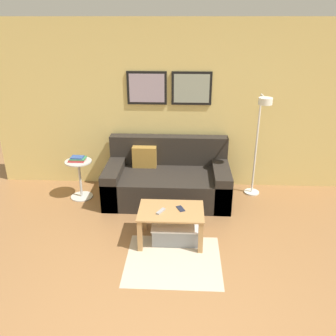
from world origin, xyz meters
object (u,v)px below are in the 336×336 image
at_px(couch, 167,180).
at_px(storage_bin, 175,232).
at_px(coffee_table, 171,217).
at_px(cell_phone, 181,209).
at_px(side_table, 80,176).
at_px(remote_control, 161,211).
at_px(book_stack, 77,159).
at_px(floor_lamp, 260,131).

distance_m(couch, storage_bin, 1.17).
xyz_separation_m(coffee_table, cell_phone, (0.11, 0.03, 0.09)).
xyz_separation_m(couch, side_table, (-1.31, -0.08, 0.07)).
bearing_deg(couch, remote_control, -90.70).
relative_size(side_table, book_stack, 2.47).
bearing_deg(cell_phone, side_table, 121.96).
bearing_deg(remote_control, side_table, 167.29).
distance_m(coffee_table, book_stack, 1.81).
distance_m(couch, floor_lamp, 1.53).
xyz_separation_m(coffee_table, book_stack, (-1.42, 1.09, 0.29)).
bearing_deg(remote_control, coffee_table, 50.07).
relative_size(side_table, cell_phone, 4.23).
bearing_deg(storage_bin, book_stack, 143.75).
distance_m(storage_bin, side_table, 1.83).
height_order(coffee_table, storage_bin, coffee_table).
xyz_separation_m(coffee_table, remote_control, (-0.12, -0.05, 0.10)).
bearing_deg(side_table, remote_control, -41.00).
relative_size(storage_bin, floor_lamp, 0.37).
height_order(book_stack, cell_phone, book_stack).
height_order(book_stack, remote_control, book_stack).
xyz_separation_m(couch, storage_bin, (0.16, -1.15, -0.17)).
xyz_separation_m(side_table, cell_phone, (1.52, -1.04, 0.07)).
xyz_separation_m(side_table, book_stack, (-0.01, 0.01, 0.27)).
bearing_deg(remote_control, floor_lamp, 71.07).
height_order(couch, storage_bin, couch).
relative_size(coffee_table, storage_bin, 1.37).
distance_m(couch, cell_phone, 1.15).
xyz_separation_m(storage_bin, floor_lamp, (1.16, 1.18, 0.95)).
relative_size(storage_bin, remote_control, 3.80).
bearing_deg(side_table, coffee_table, -37.30).
bearing_deg(remote_control, couch, 117.59).
xyz_separation_m(storage_bin, cell_phone, (0.06, 0.03, 0.31)).
distance_m(coffee_table, floor_lamp, 1.84).
xyz_separation_m(couch, remote_control, (-0.01, -1.20, 0.15)).
bearing_deg(coffee_table, floor_lamp, 44.35).
height_order(storage_bin, remote_control, remote_control).
relative_size(floor_lamp, remote_control, 10.37).
height_order(storage_bin, floor_lamp, floor_lamp).
distance_m(couch, coffee_table, 1.16).
xyz_separation_m(coffee_table, floor_lamp, (1.21, 1.18, 0.73)).
xyz_separation_m(floor_lamp, book_stack, (-2.63, -0.10, -0.44)).
bearing_deg(couch, side_table, -176.66).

